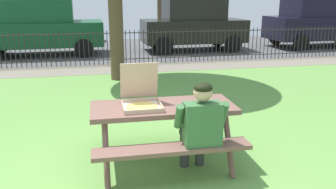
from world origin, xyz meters
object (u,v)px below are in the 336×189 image
adult_at_table (200,126)px  parked_car_center (193,24)px  pizza_slice_on_table (194,106)px  parked_car_left (38,27)px  parked_car_right (324,20)px  picnic_table_foreground (163,118)px  pizza_box_open (141,99)px

adult_at_table → parked_car_center: parked_car_center is taller
pizza_slice_on_table → parked_car_left: size_ratio=0.07×
parked_car_left → parked_car_center: parked_car_center is taller
pizza_slice_on_table → parked_car_center: parked_car_center is taller
pizza_slice_on_table → parked_car_right: 12.43m
pizza_slice_on_table → parked_car_left: (-3.08, 9.36, 0.23)m
adult_at_table → parked_car_center: 10.09m
parked_car_center → picnic_table_foreground: bearing=-107.8°
picnic_table_foreground → pizza_box_open: (-0.27, 0.01, 0.27)m
picnic_table_foreground → parked_car_left: 9.63m
parked_car_left → parked_car_center: size_ratio=1.13×
picnic_table_foreground → pizza_slice_on_table: pizza_slice_on_table is taller
parked_car_center → adult_at_table: bearing=-105.1°
picnic_table_foreground → parked_car_center: bearing=72.2°
adult_at_table → parked_car_right: parked_car_right is taller
parked_car_right → adult_at_table: bearing=-130.1°
pizza_box_open → picnic_table_foreground: bearing=-2.8°
parked_car_center → parked_car_left: bearing=-180.0°
picnic_table_foreground → parked_car_center: (2.97, 9.23, 0.41)m
pizza_box_open → parked_car_right: parked_car_right is taller
pizza_slice_on_table → adult_at_table: bearing=-94.3°
pizza_slice_on_table → pizza_box_open: bearing=167.3°
parked_car_left → pizza_box_open: bearing=-75.2°
pizza_slice_on_table → adult_at_table: size_ratio=0.27×
adult_at_table → parked_car_right: bearing=49.9°
picnic_table_foreground → parked_car_right: (8.54, 9.23, 0.50)m
pizza_slice_on_table → adult_at_table: 0.39m
picnic_table_foreground → parked_car_left: (-2.71, 9.23, 0.41)m
picnic_table_foreground → parked_car_center: size_ratio=0.46×
parked_car_center → parked_car_right: size_ratio=0.84×
picnic_table_foreground → parked_car_left: parked_car_left is taller
adult_at_table → parked_car_center: (2.64, 9.74, 0.35)m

